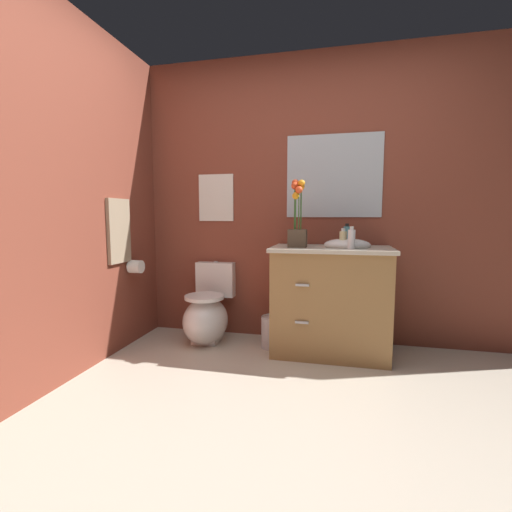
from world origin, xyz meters
name	(u,v)px	position (x,y,z in m)	size (l,w,h in m)	color
ground_plane	(268,450)	(0.00, 0.00, 0.00)	(9.65, 9.65, 0.00)	beige
wall_back	(327,200)	(0.20, 1.65, 1.25)	(4.51, 0.05, 2.50)	brown
wall_left	(64,194)	(-1.47, 0.49, 1.25)	(0.05, 4.55, 2.50)	brown
toilet	(207,314)	(-0.81, 1.35, 0.24)	(0.38, 0.59, 0.69)	white
vanity_cabinet	(331,299)	(0.25, 1.33, 0.44)	(0.94, 0.56, 1.04)	#9E7242
flower_vase	(298,224)	(-0.01, 1.25, 1.05)	(0.14, 0.14, 0.53)	#4C3D2D
soap_bottle	(343,239)	(0.34, 1.28, 0.93)	(0.06, 0.06, 0.15)	beige
lotion_bottle	(347,236)	(0.37, 1.46, 0.95)	(0.06, 0.06, 0.18)	teal
hand_wash_bottle	(351,239)	(0.40, 1.19, 0.94)	(0.06, 0.06, 0.17)	white
trash_bin	(272,332)	(-0.23, 1.33, 0.14)	(0.18, 0.18, 0.27)	#B7B7BC
wall_poster	(216,198)	(-0.81, 1.62, 1.28)	(0.33, 0.01, 0.43)	silver
wall_mirror	(334,176)	(0.25, 1.62, 1.45)	(0.80, 0.01, 0.70)	#B2BCC6
hanging_towel	(119,231)	(-1.43, 1.02, 0.99)	(0.03, 0.28, 0.52)	gray
toilet_paper_roll	(136,267)	(-1.38, 1.16, 0.68)	(0.11, 0.11, 0.11)	white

